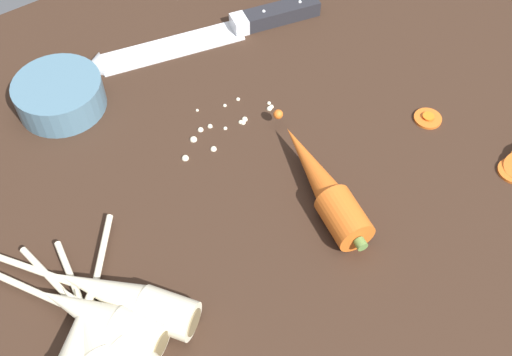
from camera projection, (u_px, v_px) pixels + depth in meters
The scene contains 11 objects.
ground_plane at pixel (246, 185), 73.52cm from camera, with size 120.00×90.00×4.00cm, color #332116.
chefs_knife at pixel (201, 37), 85.95cm from camera, with size 34.54×11.30×4.18cm.
whole_carrot at pixel (323, 185), 68.42cm from camera, with size 7.46×20.84×4.20cm.
parsnip_front at pixel (96, 341), 57.48cm from camera, with size 5.47×18.93×4.00cm.
parsnip_mid_left at pixel (107, 335), 57.84cm from camera, with size 6.47×21.79×4.00cm.
parsnip_mid_right at pixel (78, 353), 56.80cm from camera, with size 16.06×19.84×4.00cm.
parsnip_back at pixel (100, 318), 58.89cm from camera, with size 12.34×18.90×4.00cm.
parsnip_outer at pixel (123, 298), 60.18cm from camera, with size 14.83×20.36×4.00cm.
carrot_slice_stray_near at pixel (428, 118), 77.00cm from camera, with size 3.46×3.46×0.70cm.
prep_bowl at pixel (59, 94), 77.00cm from camera, with size 11.00×11.00×4.00cm.
mince_crumbs at pixel (222, 128), 75.96cm from camera, with size 14.17×7.17×0.89cm.
Camera 1 is at (-24.84, -36.57, 56.76)cm, focal length 43.47 mm.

